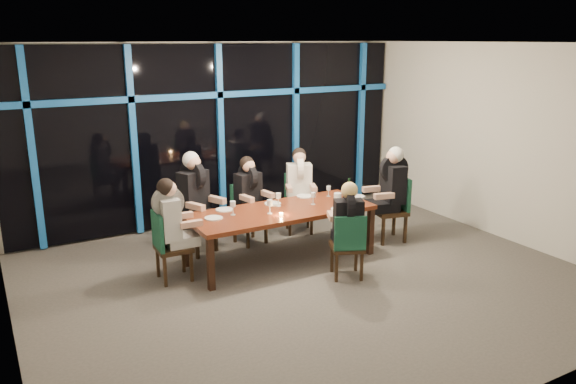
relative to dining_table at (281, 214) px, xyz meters
name	(u,v)px	position (x,y,z in m)	size (l,w,h in m)	color
room	(312,126)	(0.00, -0.80, 1.34)	(7.04, 7.00, 3.02)	#59544F
window_wall	(220,131)	(0.01, 2.13, 0.87)	(6.86, 0.43, 2.94)	black
dining_table	(281,214)	(0.00, 0.00, 0.00)	(2.60, 1.00, 0.75)	maroon
chair_far_left	(192,214)	(-0.96, 0.95, -0.11)	(0.63, 0.63, 1.02)	black
chair_far_mid	(247,210)	(-0.09, 0.92, -0.17)	(0.50, 0.50, 0.92)	black
chair_far_right	(298,199)	(0.87, 0.99, -0.16)	(0.57, 0.57, 0.94)	black
chair_end_left	(167,243)	(-1.62, 0.10, -0.16)	(0.45, 0.45, 0.93)	black
chair_end_right	(395,205)	(1.94, -0.14, -0.12)	(0.56, 0.56, 1.01)	black
chair_near_mid	(348,243)	(0.44, -1.00, -0.19)	(0.54, 0.54, 0.89)	black
diner_far_left	(195,188)	(-0.93, 0.88, 0.29)	(0.64, 0.70, 1.00)	black
diner_far_mid	(249,188)	(-0.08, 0.84, 0.20)	(0.50, 0.61, 0.90)	black
diner_far_right	(299,178)	(0.84, 0.92, 0.22)	(0.58, 0.64, 0.92)	white
diner_end_left	(171,214)	(-1.54, 0.10, 0.21)	(0.59, 0.47, 0.91)	black
diner_end_right	(391,180)	(1.85, -0.12, 0.28)	(0.67, 0.56, 0.98)	black
diner_near_mid	(348,215)	(0.47, -0.93, 0.17)	(0.56, 0.61, 0.87)	black
plate_far_left	(224,210)	(-0.70, 0.36, 0.08)	(0.24, 0.24, 0.01)	white
plate_far_mid	(273,204)	(0.02, 0.29, 0.08)	(0.24, 0.24, 0.01)	white
plate_far_right	(305,196)	(0.63, 0.40, 0.08)	(0.24, 0.24, 0.01)	white
plate_end_left	(214,218)	(-0.97, 0.08, 0.08)	(0.24, 0.24, 0.01)	white
plate_end_right	(355,197)	(1.28, 0.00, 0.08)	(0.24, 0.24, 0.01)	white
plate_near_mid	(339,209)	(0.70, -0.42, 0.08)	(0.24, 0.24, 0.01)	white
wine_bottle	(349,193)	(1.01, -0.20, 0.21)	(0.08, 0.08, 0.37)	black
water_pitcher	(338,200)	(0.77, -0.26, 0.17)	(0.12, 0.11, 0.19)	silver
tea_light	(281,214)	(-0.12, -0.23, 0.08)	(0.05, 0.05, 0.03)	#F5A949
wine_glass_a	(270,204)	(-0.22, -0.09, 0.21)	(0.08, 0.08, 0.20)	silver
wine_glass_b	(278,197)	(0.05, 0.16, 0.21)	(0.07, 0.07, 0.19)	silver
wine_glass_c	(313,196)	(0.52, -0.01, 0.20)	(0.07, 0.07, 0.18)	silver
wine_glass_d	(233,205)	(-0.68, 0.10, 0.21)	(0.07, 0.07, 0.19)	silver
wine_glass_e	(329,189)	(0.95, 0.24, 0.18)	(0.06, 0.06, 0.16)	silver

